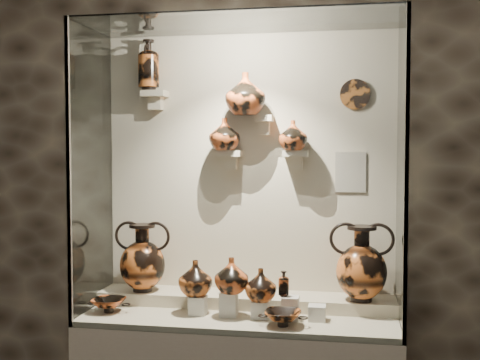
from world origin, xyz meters
name	(u,v)px	position (x,y,z in m)	size (l,w,h in m)	color
wall_back	(249,170)	(0.00, 2.50, 1.60)	(5.00, 0.02, 3.20)	#2E241C
front_tier	(240,317)	(0.00, 2.18, 0.82)	(1.68, 0.58, 0.03)	#BFB194
rear_tier	(245,302)	(0.00, 2.35, 0.85)	(1.70, 0.25, 0.10)	#BFB194
back_panel	(249,170)	(0.00, 2.50, 1.60)	(1.70, 0.03, 1.60)	beige
glass_front	(229,175)	(0.00, 1.88, 1.60)	(1.70, 0.01, 1.60)	white
glass_left	(91,171)	(-0.85, 2.18, 1.60)	(0.01, 0.60, 1.60)	white
glass_right	(402,174)	(0.85, 2.18, 1.60)	(0.01, 0.60, 1.60)	white
glass_top	(240,22)	(0.00, 2.18, 2.40)	(1.70, 0.60, 0.01)	white
frame_post_left	(69,173)	(-0.84, 1.89, 1.60)	(0.02, 0.02, 1.60)	gray
frame_post_right	(407,176)	(0.84, 1.89, 1.60)	(0.02, 0.02, 1.60)	gray
pedestal_a	(198,305)	(-0.22, 2.13, 0.88)	(0.09, 0.09, 0.10)	silver
pedestal_b	(229,304)	(-0.05, 2.13, 0.90)	(0.09, 0.09, 0.13)	silver
pedestal_c	(260,309)	(0.12, 2.13, 0.88)	(0.09, 0.09, 0.09)	silver
pedestal_d	(290,308)	(0.28, 2.13, 0.89)	(0.09, 0.09, 0.12)	silver
pedestal_e	(317,313)	(0.42, 2.13, 0.87)	(0.09, 0.09, 0.08)	silver
bracket_ul	(155,94)	(-0.55, 2.42, 2.05)	(0.14, 0.12, 0.04)	beige
bracket_ca	(230,153)	(-0.10, 2.42, 1.70)	(0.14, 0.12, 0.04)	beige
bracket_cb	(264,118)	(0.10, 2.42, 1.90)	(0.10, 0.12, 0.04)	beige
bracket_cc	(296,154)	(0.28, 2.42, 1.70)	(0.14, 0.12, 0.04)	beige
amphora_left	(143,257)	(-0.60, 2.31, 1.10)	(0.32, 0.32, 0.39)	#C66026
amphora_right	(362,263)	(0.65, 2.30, 1.11)	(0.33, 0.33, 0.41)	#C66026
jug_a	(196,278)	(-0.24, 2.15, 1.03)	(0.19, 0.19, 0.19)	#C66026
jug_b	(232,275)	(-0.03, 2.11, 1.05)	(0.18, 0.18, 0.19)	#BE4F21
jug_c	(261,285)	(0.12, 2.12, 1.01)	(0.17, 0.17, 0.18)	#C66026
lekythos_small	(284,282)	(0.24, 2.13, 1.03)	(0.07, 0.07, 0.15)	#BE4F21
kylix_left	(109,304)	(-0.71, 2.09, 0.88)	(0.23, 0.20, 0.09)	#BE4F21
kylix_right	(283,317)	(0.26, 2.00, 0.88)	(0.24, 0.20, 0.10)	#C66026
lekythos_tall	(149,62)	(-0.58, 2.40, 2.23)	(0.13, 0.13, 0.33)	#C66026
ovoid_vase_a	(225,134)	(-0.12, 2.38, 1.81)	(0.18, 0.18, 0.18)	#BE4F21
ovoid_vase_b	(245,94)	(0.00, 2.36, 2.04)	(0.23, 0.23, 0.24)	#BE4F21
ovoid_vase_c	(293,135)	(0.27, 2.39, 1.80)	(0.16, 0.16, 0.17)	#BE4F21
wall_plate	(355,94)	(0.61, 2.47, 2.03)	(0.17, 0.17, 0.02)	#9B531E
info_placard	(350,172)	(0.59, 2.47, 1.59)	(0.17, 0.01, 0.23)	beige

